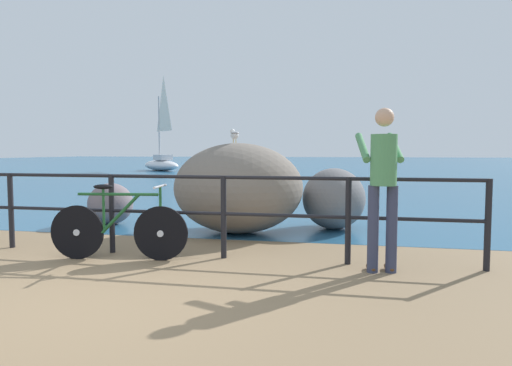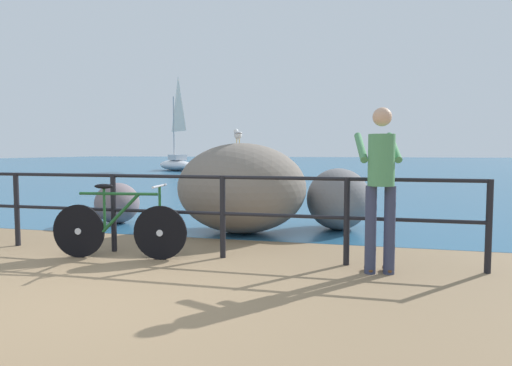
% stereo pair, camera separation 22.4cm
% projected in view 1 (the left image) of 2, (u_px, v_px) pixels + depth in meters
% --- Properties ---
extents(ground_plane, '(120.00, 120.00, 0.10)m').
position_uv_depth(ground_plane, '(306.00, 177.00, 23.53)').
color(ground_plane, '#846B4C').
extents(sea_surface, '(120.00, 90.00, 0.01)m').
position_uv_depth(sea_surface, '(330.00, 163.00, 50.87)').
color(sea_surface, '#285B7F').
rests_on(sea_surface, ground_plane).
extents(promenade_railing, '(7.59, 0.07, 1.02)m').
position_uv_depth(promenade_railing, '(166.00, 205.00, 5.77)').
color(promenade_railing, black).
rests_on(promenade_railing, ground_plane).
extents(bicycle, '(1.69, 0.48, 0.92)m').
position_uv_depth(bicycle, '(119.00, 228.00, 5.54)').
color(bicycle, black).
rests_on(bicycle, ground_plane).
extents(person_at_railing, '(0.52, 0.67, 1.78)m').
position_uv_depth(person_at_railing, '(383.00, 181.00, 4.94)').
color(person_at_railing, '#333851').
rests_on(person_at_railing, ground_plane).
extents(breakwater_boulder_main, '(2.09, 1.84, 1.45)m').
position_uv_depth(breakwater_boulder_main, '(238.00, 188.00, 7.37)').
color(breakwater_boulder_main, slate).
rests_on(breakwater_boulder_main, ground).
extents(breakwater_boulder_left, '(0.79, 0.83, 0.74)m').
position_uv_depth(breakwater_boulder_left, '(111.00, 204.00, 8.24)').
color(breakwater_boulder_left, slate).
rests_on(breakwater_boulder_left, ground).
extents(breakwater_boulder_right, '(1.06, 1.33, 1.03)m').
position_uv_depth(breakwater_boulder_right, '(334.00, 199.00, 7.75)').
color(breakwater_boulder_right, slate).
rests_on(breakwater_boulder_right, ground).
extents(seagull, '(0.24, 0.32, 0.23)m').
position_uv_depth(seagull, '(234.00, 134.00, 7.31)').
color(seagull, gold).
rests_on(seagull, breakwater_boulder_main).
extents(sailboat, '(4.14, 3.91, 6.16)m').
position_uv_depth(sailboat, '(161.00, 160.00, 30.12)').
color(sailboat, white).
rests_on(sailboat, sea_surface).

